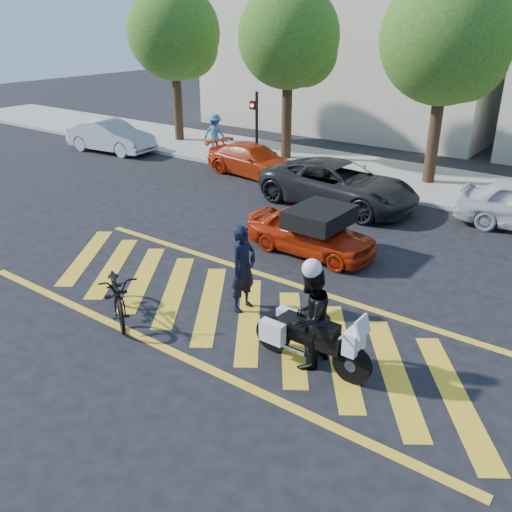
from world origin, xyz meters
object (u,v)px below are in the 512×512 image
Objects in this scene: bicycle at (117,293)px; red_convertible at (311,232)px; police_motorcycle at (310,337)px; parked_left at (254,160)px; parked_mid_left at (339,184)px; officer_bike at (243,269)px; officer_moto at (310,318)px; parked_far_left at (111,136)px.

bicycle is 0.60× the size of red_convertible.
police_motorcycle is 13.09m from parked_left.
police_motorcycle is at bearing -152.22° from parked_mid_left.
parked_left is at bearing 75.57° from parked_mid_left.
police_motorcycle is (2.24, -0.94, -0.40)m from officer_bike.
officer_moto reaches higher than officer_bike.
parked_left is (-8.60, 9.87, 0.04)m from police_motorcycle.
bicycle is 11.64m from parked_left.
officer_bike is 0.44× the size of parked_far_left.
red_convertible is 0.67× the size of parked_mid_left.
parked_mid_left is at bearing -154.61° from officer_moto.
parked_mid_left is (-1.76, 7.54, -0.23)m from officer_bike.
parked_left is (-6.35, 8.94, -0.36)m from officer_bike.
red_convertible is at bearing 121.10° from police_motorcycle.
red_convertible is 0.81× the size of parked_far_left.
bicycle is at bearing 165.06° from red_convertible.
bicycle reaches higher than police_motorcycle.
police_motorcycle is at bearing -112.36° from officer_bike.
officer_moto is 0.46× the size of parked_left.
officer_moto reaches higher than bicycle.
officer_moto reaches higher than police_motorcycle.
officer_moto is 0.44× the size of parked_far_left.
parked_far_left is 0.82× the size of parked_mid_left.
bicycle is 0.51× the size of parked_left.
officer_moto is at bearing -152.31° from parked_mid_left.
parked_mid_left reaches higher than red_convertible.
parked_far_left is at bearing -118.98° from officer_moto.
officer_bike is 10.97m from parked_left.
parked_far_left is at bearing 84.77° from bicycle.
parked_left reaches higher than red_convertible.
parked_mid_left reaches higher than parked_far_left.
officer_bike is 16.49m from parked_far_left.
parked_left is (-5.93, 5.42, 0.00)m from red_convertible.
bicycle is 0.90× the size of police_motorcycle.
officer_bike reaches higher than police_motorcycle.
police_motorcycle is 0.41m from officer_moto.
officer_moto reaches higher than red_convertible.
red_convertible is at bearing -115.15° from parked_far_left.
parked_far_left is (-14.26, 8.27, -0.25)m from officer_bike.
officer_moto reaches higher than parked_left.
parked_left is at bearing -91.38° from parked_far_left.
parked_left is (7.91, 0.66, -0.12)m from parked_far_left.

